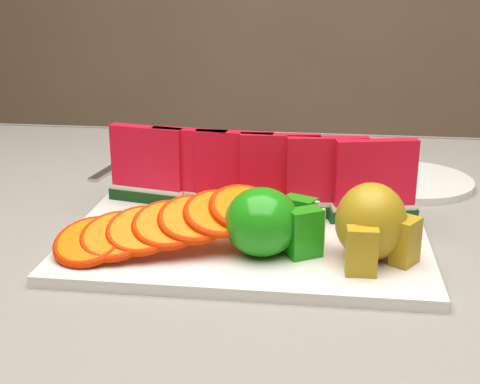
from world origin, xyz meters
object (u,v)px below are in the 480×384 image
at_px(apple_cluster, 269,223).
at_px(pear_cluster, 372,225).
at_px(fork, 120,163).
at_px(side_plate, 409,181).
at_px(platter, 249,234).

height_order(apple_cluster, pear_cluster, pear_cluster).
bearing_deg(fork, side_plate, -5.84).
bearing_deg(apple_cluster, side_plate, 58.39).
xyz_separation_m(apple_cluster, pear_cluster, (0.11, -0.01, 0.01)).
bearing_deg(platter, fork, 130.92).
height_order(apple_cluster, fork, apple_cluster).
xyz_separation_m(pear_cluster, side_plate, (0.07, 0.29, -0.05)).
distance_m(platter, side_plate, 0.31).
xyz_separation_m(pear_cluster, fork, (-0.37, 0.34, -0.05)).
relative_size(apple_cluster, fork, 0.56).
bearing_deg(platter, apple_cluster, -65.22).
bearing_deg(apple_cluster, platter, 114.78).
height_order(platter, side_plate, platter).
distance_m(platter, pear_cluster, 0.15).
relative_size(pear_cluster, fork, 0.51).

